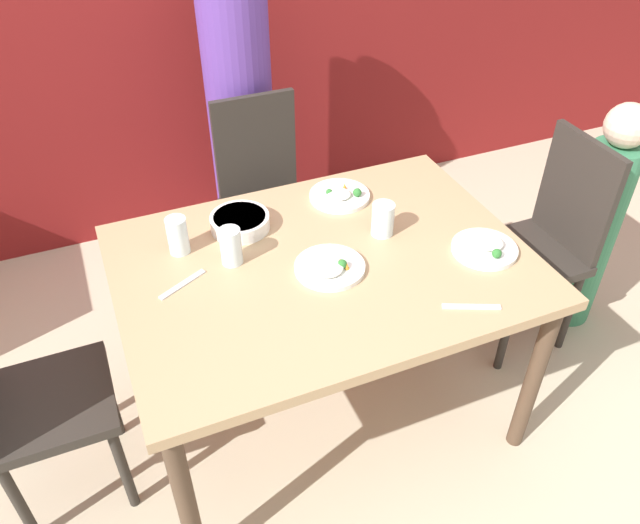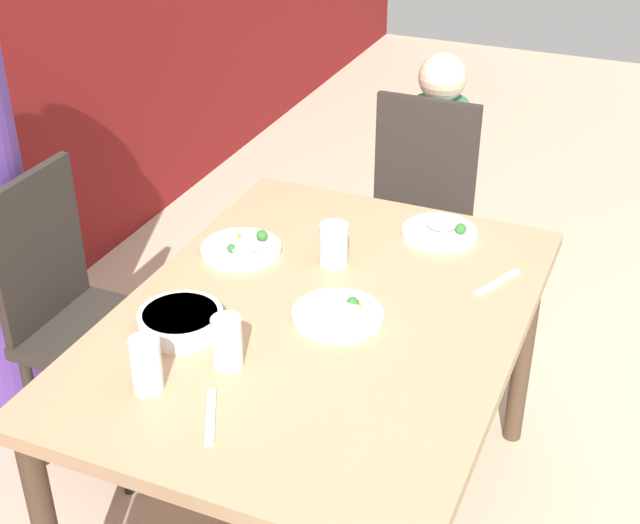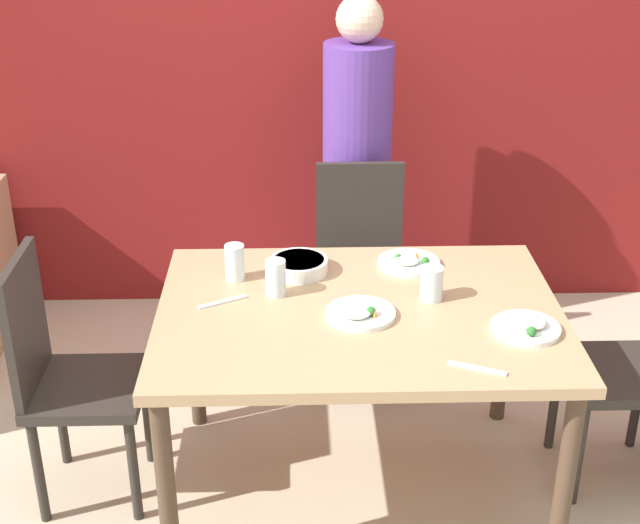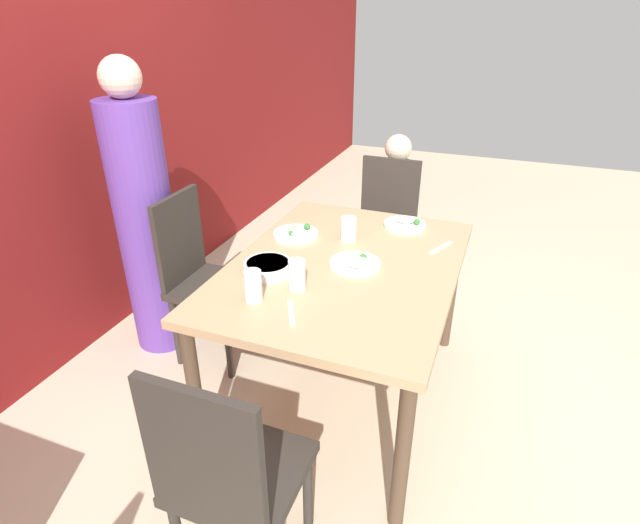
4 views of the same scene
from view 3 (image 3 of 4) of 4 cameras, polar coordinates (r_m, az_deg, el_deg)
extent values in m
plane|color=beige|center=(3.46, 2.29, -14.25)|extent=(10.00, 10.00, 0.00)
cube|color=maroon|center=(4.31, 1.22, 14.06)|extent=(10.00, 0.06, 2.70)
cube|color=tan|center=(3.03, 2.54, -3.35)|extent=(1.37, 1.00, 0.04)
cylinder|color=#4C3828|center=(2.91, -9.79, -14.37)|extent=(0.06, 0.06, 0.73)
cylinder|color=#4C3828|center=(3.00, 15.38, -13.63)|extent=(0.06, 0.06, 0.73)
cylinder|color=#4C3828|center=(3.62, -8.04, -5.39)|extent=(0.06, 0.06, 0.73)
cylinder|color=#4C3828|center=(3.69, 11.71, -5.04)|extent=(0.06, 0.06, 0.73)
cube|color=#2D2823|center=(3.86, 2.65, -1.69)|extent=(0.40, 0.40, 0.04)
cube|color=#2D2823|center=(3.91, 2.54, 2.99)|extent=(0.38, 0.03, 0.49)
cylinder|color=#2D2823|center=(3.82, 0.27, -5.97)|extent=(0.04, 0.04, 0.43)
cylinder|color=#2D2823|center=(3.84, 5.22, -5.87)|extent=(0.04, 0.04, 0.43)
cylinder|color=#2D2823|center=(4.10, 0.12, -3.56)|extent=(0.04, 0.04, 0.43)
cylinder|color=#2D2823|center=(4.13, 4.71, -3.48)|extent=(0.04, 0.04, 0.43)
cube|color=#2D2823|center=(3.44, 18.56, -6.79)|extent=(0.40, 0.40, 0.04)
cylinder|color=#2D2823|center=(3.64, 14.76, -8.64)|extent=(0.04, 0.04, 0.43)
cylinder|color=#2D2823|center=(3.39, 16.22, -11.75)|extent=(0.04, 0.04, 0.43)
cylinder|color=#2D2823|center=(3.75, 19.66, -8.34)|extent=(0.04, 0.04, 0.43)
cube|color=#2D2823|center=(3.29, -14.61, -7.80)|extent=(0.40, 0.40, 0.04)
cube|color=#2D2823|center=(3.21, -18.36, -3.78)|extent=(0.03, 0.38, 0.49)
cylinder|color=#2D2823|center=(3.26, -11.85, -12.87)|extent=(0.04, 0.04, 0.43)
cylinder|color=#2D2823|center=(3.52, -10.99, -9.54)|extent=(0.04, 0.04, 0.43)
cylinder|color=#2D2823|center=(3.34, -17.57, -12.65)|extent=(0.04, 0.04, 0.43)
cylinder|color=#2D2823|center=(3.59, -16.27, -9.43)|extent=(0.04, 0.04, 0.43)
cylinder|color=#5B3893|center=(4.11, 2.33, 4.09)|extent=(0.31, 0.31, 1.42)
sphere|color=beige|center=(3.88, 2.55, 15.28)|extent=(0.20, 0.20, 0.20)
cylinder|color=white|center=(3.26, -1.36, -0.23)|extent=(0.21, 0.21, 0.05)
cylinder|color=#BC5123|center=(3.25, -1.36, 0.14)|extent=(0.19, 0.19, 0.01)
cylinder|color=white|center=(3.33, 5.70, -0.07)|extent=(0.23, 0.23, 0.02)
ellipsoid|color=white|center=(3.31, 5.60, 0.11)|extent=(0.09, 0.09, 0.02)
cone|color=orange|center=(3.35, 6.19, 0.44)|extent=(0.02, 0.02, 0.03)
sphere|color=#2D702D|center=(3.29, 6.75, 0.04)|extent=(0.03, 0.03, 0.03)
sphere|color=#2D702D|center=(3.33, 5.02, 0.32)|extent=(0.02, 0.02, 0.02)
cylinder|color=white|center=(2.96, 13.02, -4.16)|extent=(0.22, 0.22, 0.02)
ellipsoid|color=white|center=(2.95, 13.38, -3.76)|extent=(0.09, 0.09, 0.03)
cone|color=orange|center=(2.99, 13.73, -3.50)|extent=(0.02, 0.02, 0.02)
sphere|color=#2D702D|center=(2.90, 13.38, -4.34)|extent=(0.03, 0.03, 0.03)
cylinder|color=white|center=(2.97, 2.68, -3.32)|extent=(0.23, 0.23, 0.02)
ellipsoid|color=white|center=(2.94, 2.28, -3.15)|extent=(0.11, 0.11, 0.03)
sphere|color=#2D702D|center=(2.94, 3.28, -3.16)|extent=(0.03, 0.03, 0.03)
cone|color=orange|center=(2.96, 3.27, -3.04)|extent=(0.02, 0.02, 0.03)
cone|color=orange|center=(2.93, 3.54, -3.34)|extent=(0.02, 0.02, 0.02)
cylinder|color=silver|center=(3.09, -2.86, -1.02)|extent=(0.07, 0.07, 0.13)
cylinder|color=silver|center=(3.20, -5.48, -0.03)|extent=(0.07, 0.07, 0.13)
cylinder|color=silver|center=(3.08, 7.15, -1.37)|extent=(0.08, 0.08, 0.12)
cube|color=silver|center=(3.08, -6.24, -2.54)|extent=(0.17, 0.10, 0.01)
cube|color=silver|center=(2.73, 10.03, -6.71)|extent=(0.17, 0.09, 0.01)
camera|label=1|loc=(1.23, -23.31, 17.05)|focal=35.00mm
camera|label=2|loc=(2.45, -42.39, 15.18)|focal=50.00mm
camera|label=4|loc=(2.68, -42.44, 10.79)|focal=28.00mm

